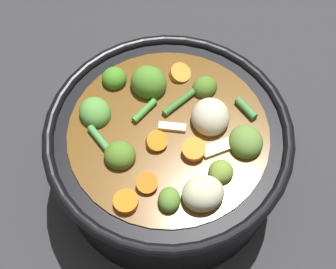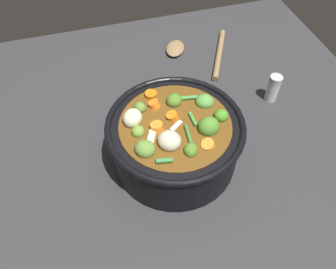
{
  "view_description": "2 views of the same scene",
  "coord_description": "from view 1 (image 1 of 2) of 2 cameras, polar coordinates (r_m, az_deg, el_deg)",
  "views": [
    {
      "loc": [
        0.18,
        -0.19,
        0.56
      ],
      "look_at": [
        0.0,
        -0.0,
        0.11
      ],
      "focal_mm": 50.26,
      "sensor_mm": 36.0,
      "label": 1
    },
    {
      "loc": [
        0.13,
        0.41,
        0.61
      ],
      "look_at": [
        0.02,
        0.02,
        0.11
      ],
      "focal_mm": 35.96,
      "sensor_mm": 36.0,
      "label": 2
    }
  ],
  "objects": [
    {
      "name": "cooking_pot",
      "position": [
        0.56,
        0.06,
        -2.19
      ],
      "size": [
        0.28,
        0.28,
        0.14
      ],
      "color": "black",
      "rests_on": "ground_plane"
    },
    {
      "name": "ground_plane",
      "position": [
        0.62,
        0.04,
        -4.91
      ],
      "size": [
        1.1,
        1.1,
        0.0
      ],
      "primitive_type": "plane",
      "color": "#2D2D30"
    }
  ]
}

